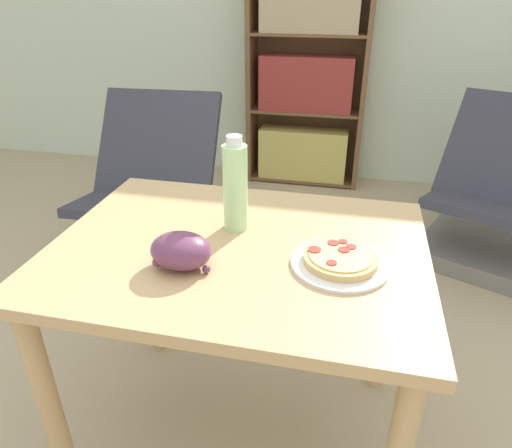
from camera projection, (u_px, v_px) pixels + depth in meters
The scene contains 8 objects.
wall_back at pixel (339, 2), 3.23m from camera, with size 8.00×0.05×2.60m.
dining_table at pixel (239, 281), 1.34m from camera, with size 1.05×0.78×0.78m.
pizza_on_plate at pixel (340, 260), 1.18m from camera, with size 0.26×0.26×0.04m.
grape_bunch at pixel (181, 251), 1.16m from camera, with size 0.16×0.12×0.09m.
drink_bottle at pixel (235, 187), 1.31m from camera, with size 0.07×0.07×0.28m.
lounge_chair_near at pixel (152, 207), 2.61m from camera, with size 0.72×0.79×0.88m.
lounge_chair_far at pixel (493, 213), 2.54m from camera, with size 0.90×0.97×0.88m.
bookshelf at pixel (307, 80), 3.36m from camera, with size 0.87×0.28×1.67m.
Camera 1 is at (0.21, -1.00, 1.43)m, focal length 32.00 mm.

